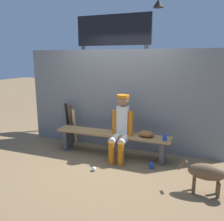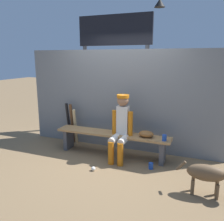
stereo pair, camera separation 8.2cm
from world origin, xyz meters
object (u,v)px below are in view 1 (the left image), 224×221
bat_aluminum_black (68,123)px  cup_on_bench (165,137)px  baseball_glove (146,134)px  baseball (94,169)px  bat_wood_natural (75,127)px  dog (211,173)px  dugout_bench (112,138)px  cup_on_ground (151,166)px  player_seated (121,125)px  scoreboard (116,45)px  bat_wood_dark (71,124)px

bat_aluminum_black → cup_on_bench: (2.24, -0.44, 0.06)m
baseball_glove → bat_aluminum_black: 1.93m
bat_aluminum_black → baseball: (1.16, -1.11, -0.42)m
bat_wood_natural → dog: (2.78, -1.10, -0.07)m
dugout_bench → cup_on_ground: dugout_bench is taller
cup_on_ground → cup_on_bench: (0.17, 0.23, 0.46)m
player_seated → scoreboard: scoreboard is taller
bat_wood_dark → cup_on_ground: bearing=-17.9°
bat_aluminum_black → bat_wood_dark: bearing=-21.4°
bat_aluminum_black → cup_on_ground: bearing=-18.1°
scoreboard → dog: bearing=-46.4°
scoreboard → cup_on_bench: bearing=-47.3°
dugout_bench → baseball_glove: baseball_glove is taller
dugout_bench → baseball_glove: bearing=0.0°
baseball_glove → baseball: baseball_glove is taller
dugout_bench → player_seated: (0.22, -0.11, 0.31)m
bat_wood_dark → bat_aluminum_black: bearing=158.6°
dog → bat_aluminum_black: bearing=158.4°
bat_aluminum_black → cup_on_ground: 2.22m
player_seated → cup_on_ground: (0.64, -0.20, -0.62)m
player_seated → bat_wood_natural: bearing=162.4°
cup_on_bench → baseball: bearing=-148.2°
bat_aluminum_black → cup_on_bench: bearing=-11.1°
cup_on_ground → baseball: bearing=-154.4°
dog → baseball_glove: bearing=143.4°
cup_on_ground → scoreboard: scoreboard is taller
bat_wood_dark → cup_on_bench: (2.12, -0.39, 0.06)m
bat_wood_natural → dugout_bench: bearing=-15.6°
baseball → bat_wood_dark: bearing=134.4°
bat_wood_dark → cup_on_ground: 2.09m
player_seated → scoreboard: size_ratio=0.39×
player_seated → scoreboard: (-0.71, 1.67, 1.54)m
bat_wood_dark → scoreboard: scoreboard is taller
dugout_bench → baseball: (-0.05, -0.75, -0.32)m
baseball_glove → baseball: 1.15m
bat_wood_natural → cup_on_bench: bearing=-9.9°
bat_aluminum_black → cup_on_ground: size_ratio=8.37×
baseball_glove → dog: 1.40m
scoreboard → player_seated: bearing=-67.1°
cup_on_ground → scoreboard: bearing=125.6°
bat_aluminum_black → baseball_glove: bearing=-10.9°
dugout_bench → player_seated: bearing=-26.1°
baseball_glove → scoreboard: bearing=126.7°
dugout_bench → cup_on_ground: 0.96m
baseball → scoreboard: size_ratio=0.02×
cup_on_bench → baseball_glove: bearing=167.6°
dugout_bench → baseball_glove: (0.68, 0.00, 0.17)m
player_seated → dog: (1.57, -0.72, -0.33)m
dugout_bench → cup_on_bench: bearing=-4.2°
player_seated → scoreboard: bearing=112.9°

